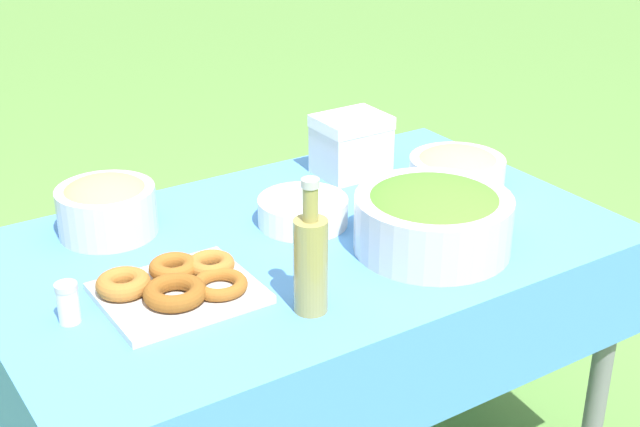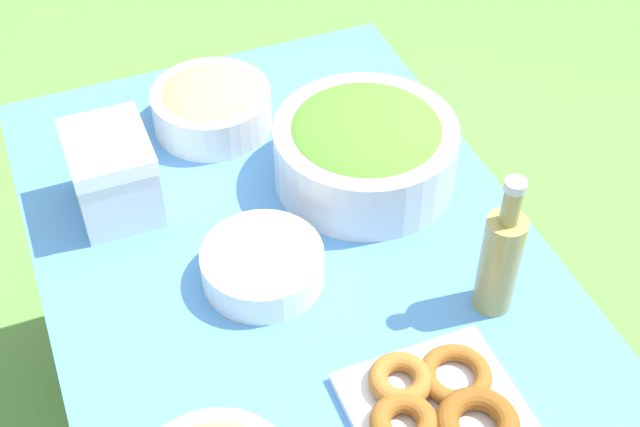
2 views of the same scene
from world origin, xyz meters
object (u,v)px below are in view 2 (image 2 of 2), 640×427
at_px(pasta_bowl, 212,104).
at_px(donut_platter, 444,424).
at_px(olive_oil_bottle, 500,259).
at_px(salad_bowl, 365,147).
at_px(cooler_box, 113,173).
at_px(plate_stack, 263,265).

relative_size(pasta_bowl, donut_platter, 0.77).
bearing_deg(pasta_bowl, donut_platter, 7.38).
relative_size(pasta_bowl, olive_oil_bottle, 0.87).
bearing_deg(pasta_bowl, salad_bowl, 40.21).
xyz_separation_m(salad_bowl, pasta_bowl, (-0.25, -0.21, -0.02)).
xyz_separation_m(donut_platter, cooler_box, (-0.63, -0.32, 0.05)).
distance_m(salad_bowl, olive_oil_bottle, 0.36).
height_order(pasta_bowl, olive_oil_bottle, olive_oil_bottle).
bearing_deg(cooler_box, pasta_bowl, 125.04).
relative_size(plate_stack, cooler_box, 1.17).
height_order(salad_bowl, plate_stack, salad_bowl).
relative_size(salad_bowl, donut_platter, 1.10).
relative_size(salad_bowl, olive_oil_bottle, 1.25).
bearing_deg(cooler_box, salad_bowl, 77.63).
bearing_deg(donut_platter, olive_oil_bottle, 135.42).
bearing_deg(olive_oil_bottle, pasta_bowl, -154.62).
bearing_deg(cooler_box, olive_oil_bottle, 48.88).
distance_m(salad_bowl, donut_platter, 0.55).
distance_m(salad_bowl, pasta_bowl, 0.33).
height_order(plate_stack, olive_oil_bottle, olive_oil_bottle).
bearing_deg(donut_platter, cooler_box, -152.67).
relative_size(pasta_bowl, cooler_box, 1.34).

